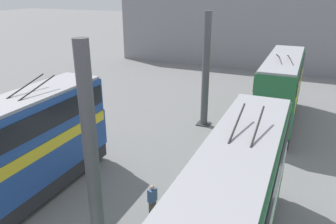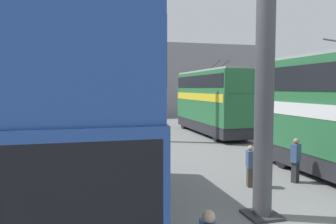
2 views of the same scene
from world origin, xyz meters
name	(u,v)px [view 1 (image 1 of 2)]	position (x,y,z in m)	size (l,w,h in m)	color
depot_back_wall	(253,31)	(35.40, 0.00, 4.75)	(0.50, 36.00, 9.49)	gray
support_column_near	(92,158)	(2.83, 0.00, 4.00)	(0.95, 0.95, 8.25)	#4C4C51
support_column_far	(206,73)	(16.41, 0.00, 4.00)	(0.95, 0.95, 8.25)	#4C4C51
bus_left_near	(233,208)	(3.55, -5.00, 2.86)	(11.46, 2.54, 5.67)	black
bus_left_far	(281,86)	(19.02, -5.00, 2.88)	(10.46, 2.54, 5.67)	black
bus_right_near	(18,147)	(4.01, 5.00, 2.90)	(10.26, 2.54, 5.73)	black
person_aisle_midway	(152,199)	(5.47, -1.06, 0.81)	(0.47, 0.34, 1.54)	#473D33
person_by_left_row	(195,208)	(5.54, -3.04, 0.91)	(0.42, 0.48, 1.73)	#2D2D33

